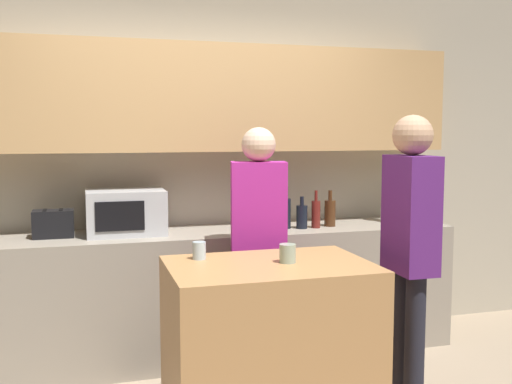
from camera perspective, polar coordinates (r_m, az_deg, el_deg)
The scene contains 15 objects.
back_wall at distance 4.41m, azimuth -5.71°, elevation 5.06°, with size 6.40×0.40×2.70m.
back_counter at distance 4.30m, azimuth -4.88°, elevation -9.64°, with size 3.60×0.62×0.90m.
kitchen_island at distance 3.26m, azimuth 1.27°, elevation -14.61°, with size 1.06×0.72×0.91m.
microwave at distance 4.14m, azimuth -12.30°, elevation -1.88°, with size 0.52×0.39×0.30m.
toaster at distance 4.15m, azimuth -18.74°, elevation -2.88°, with size 0.26×0.16×0.18m.
potted_plant at distance 4.72m, azimuth 12.66°, elevation -0.38°, with size 0.14×0.14×0.40m.
bottle_0 at distance 4.29m, azimuth 0.95°, elevation -1.92°, with size 0.08×0.08×0.31m.
bottle_1 at distance 4.29m, azimuth 2.91°, elevation -1.97°, with size 0.06×0.06×0.30m.
bottle_2 at distance 4.30m, azimuth 4.39°, elevation -2.31°, with size 0.08×0.08×0.23m.
bottle_3 at distance 4.34m, azimuth 5.72°, elevation -2.05°, with size 0.06×0.06×0.27m.
bottle_4 at distance 4.42m, azimuth 7.06°, elevation -1.95°, with size 0.08×0.08×0.26m.
cup_0 at distance 3.24m, azimuth -5.43°, elevation -5.57°, with size 0.07×0.07×0.09m.
cup_1 at distance 3.15m, azimuth 3.02°, elevation -5.86°, with size 0.09×0.09×0.10m.
person_left at distance 3.42m, azimuth 14.46°, elevation -4.30°, with size 0.22×0.35×1.68m.
person_center at distance 3.74m, azimuth 0.25°, elevation -3.94°, with size 0.37×0.25×1.62m.
Camera 1 is at (-0.81, -2.67, 1.59)m, focal length 42.00 mm.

